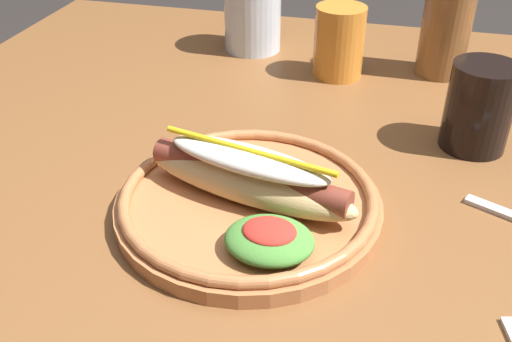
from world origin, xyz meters
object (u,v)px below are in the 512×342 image
at_px(hot_dog_plate, 249,197).
at_px(glass_bottle, 450,8).
at_px(soda_cup, 479,107).
at_px(water_cup, 253,11).
at_px(extra_cup, 339,42).

distance_m(hot_dog_plate, glass_bottle, 0.45).
bearing_deg(soda_cup, glass_bottle, 99.67).
bearing_deg(hot_dog_plate, water_cup, 104.16).
bearing_deg(soda_cup, extra_cup, 137.54).
distance_m(hot_dog_plate, extra_cup, 0.36).
bearing_deg(extra_cup, glass_bottle, 16.36).
height_order(water_cup, extra_cup, water_cup).
relative_size(soda_cup, glass_bottle, 0.41).
relative_size(extra_cup, glass_bottle, 0.41).
relative_size(hot_dog_plate, soda_cup, 2.58).
xyz_separation_m(soda_cup, extra_cup, (-0.18, 0.17, -0.00)).
distance_m(soda_cup, water_cup, 0.40).
relative_size(water_cup, extra_cup, 1.23).
height_order(soda_cup, water_cup, water_cup).
bearing_deg(hot_dog_plate, soda_cup, 41.56).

